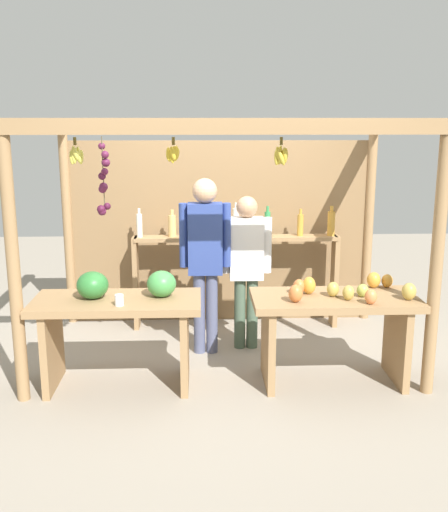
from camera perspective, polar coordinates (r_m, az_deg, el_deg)
The scene contains 7 objects.
ground_plane at distance 5.83m, azimuth -0.08°, elevation -9.14°, with size 12.00×12.00×0.00m, color gray.
market_stall at distance 5.91m, azimuth -0.34°, elevation 4.18°, with size 3.41×2.02×2.21m.
fruit_counter_left at distance 4.99m, azimuth -10.08°, elevation -5.61°, with size 1.38×0.64×0.99m.
fruit_counter_right at distance 5.08m, azimuth 10.70°, elevation -5.74°, with size 1.38×0.65×0.91m.
bottle_shelf_unit at distance 6.28m, azimuth 1.22°, elevation 0.21°, with size 2.19×0.22×1.36m.
vendor_man at distance 5.51m, azimuth -1.83°, elevation 0.60°, with size 0.48×0.23×1.68m.
vendor_woman at distance 5.67m, azimuth 2.18°, elevation -0.35°, with size 0.48×0.20×1.50m.
Camera 1 is at (-0.21, -5.40, 2.18)m, focal length 41.48 mm.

